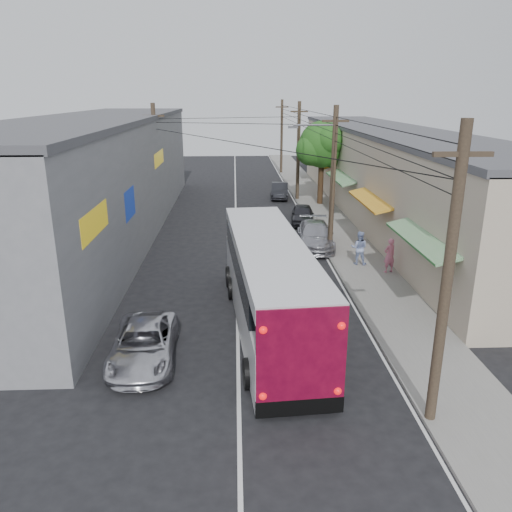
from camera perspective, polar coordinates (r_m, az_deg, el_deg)
The scene contains 13 objects.
ground at distance 15.84m, azimuth -2.01°, elevation -14.50°, with size 120.00×120.00×0.00m, color black.
sidewalk at distance 35.02m, azimuth 8.41°, elevation 3.84°, with size 3.00×80.00×0.12m, color slate.
building_right at distance 37.42m, azimuth 14.92°, elevation 9.17°, with size 7.09×40.00×6.25m.
building_left at distance 32.84m, azimuth -17.55°, elevation 8.67°, with size 7.20×36.00×7.25m.
utility_poles at distance 34.11m, azimuth 2.95°, elevation 10.60°, with size 11.80×45.28×8.00m.
street_tree at distance 40.16m, azimuth 7.66°, elevation 12.36°, with size 4.40×4.00×6.60m.
coach_bus at distance 18.75m, azimuth 1.47°, elevation -3.09°, with size 3.44×11.96×3.40m.
jeepney at distance 17.19m, azimuth -12.70°, elevation -9.77°, with size 2.06×4.48×1.24m, color silver.
parked_suv at distance 29.16m, azimuth 6.80°, elevation 2.36°, with size 2.00×4.92×1.43m, color #A1A1A9.
parked_car_mid at distance 34.59m, azimuth 5.35°, elevation 4.76°, with size 1.50×3.74×1.27m, color #26262B.
parked_car_far at distance 43.13m, azimuth 2.73°, elevation 7.47°, with size 1.37×3.92×1.29m, color #212227.
pedestrian_near at distance 25.31m, azimuth 15.00°, elevation 0.07°, with size 0.63×0.41×1.73m, color #D5718E.
pedestrian_far at distance 26.16m, azimuth 11.71°, elevation 0.92°, with size 0.85×0.66×1.75m, color #95A8D9.
Camera 1 is at (-0.03, -13.36, 8.50)m, focal length 35.00 mm.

